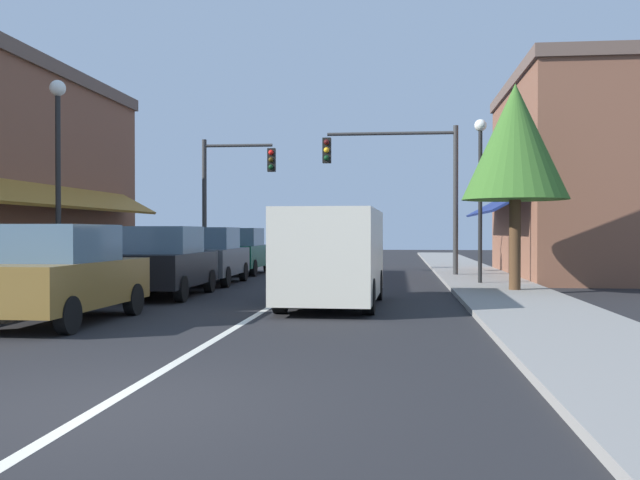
% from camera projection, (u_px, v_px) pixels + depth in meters
% --- Properties ---
extents(ground_plane, '(80.00, 80.00, 0.00)m').
position_uv_depth(ground_plane, '(317.00, 279.00, 24.70)').
color(ground_plane, black).
extents(sidewalk_left, '(2.60, 56.00, 0.12)m').
position_uv_depth(sidewalk_left, '(161.00, 277.00, 25.29)').
color(sidewalk_left, gray).
rests_on(sidewalk_left, ground).
extents(sidewalk_right, '(2.60, 56.00, 0.12)m').
position_uv_depth(sidewalk_right, '(480.00, 279.00, 24.11)').
color(sidewalk_right, gray).
rests_on(sidewalk_right, ground).
extents(lane_center_stripe, '(0.14, 52.00, 0.01)m').
position_uv_depth(lane_center_stripe, '(317.00, 279.00, 24.70)').
color(lane_center_stripe, silver).
rests_on(lane_center_stripe, ground).
extents(storefront_right_block, '(7.16, 10.20, 7.10)m').
position_uv_depth(storefront_right_block, '(595.00, 178.00, 25.61)').
color(storefront_right_block, brown).
rests_on(storefront_right_block, ground).
extents(parked_car_nearest_left, '(1.86, 4.14, 1.77)m').
position_uv_depth(parked_car_nearest_left, '(61.00, 274.00, 12.90)').
color(parked_car_nearest_left, brown).
rests_on(parked_car_nearest_left, ground).
extents(parked_car_second_left, '(1.84, 4.13, 1.77)m').
position_uv_depth(parked_car_second_left, '(165.00, 262.00, 18.09)').
color(parked_car_second_left, black).
rests_on(parked_car_second_left, ground).
extents(parked_car_third_left, '(1.85, 4.13, 1.77)m').
position_uv_depth(parked_car_third_left, '(210.00, 256.00, 22.52)').
color(parked_car_third_left, '#4C5156').
rests_on(parked_car_third_left, ground).
extents(parked_car_far_left, '(1.81, 4.11, 1.77)m').
position_uv_depth(parked_car_far_left, '(240.00, 251.00, 27.68)').
color(parked_car_far_left, '#0F4C33').
rests_on(parked_car_far_left, ground).
extents(van_in_lane, '(2.10, 5.22, 2.12)m').
position_uv_depth(van_in_lane, '(333.00, 254.00, 15.88)').
color(van_in_lane, beige).
rests_on(van_in_lane, ground).
extents(traffic_signal_mast_arm, '(4.80, 0.50, 5.39)m').
position_uv_depth(traffic_signal_mast_arm, '(408.00, 174.00, 25.62)').
color(traffic_signal_mast_arm, '#333333').
rests_on(traffic_signal_mast_arm, ground).
extents(traffic_signal_left_corner, '(2.95, 0.50, 5.25)m').
position_uv_depth(traffic_signal_left_corner, '(229.00, 185.00, 28.18)').
color(traffic_signal_left_corner, '#333333').
rests_on(traffic_signal_left_corner, ground).
extents(street_lamp_left_near, '(0.36, 0.36, 5.05)m').
position_uv_depth(street_lamp_left_near, '(58.00, 155.00, 16.21)').
color(street_lamp_left_near, black).
rests_on(street_lamp_left_near, ground).
extents(street_lamp_right_mid, '(0.36, 0.36, 4.97)m').
position_uv_depth(street_lamp_right_mid, '(480.00, 175.00, 21.41)').
color(street_lamp_right_mid, black).
rests_on(street_lamp_right_mid, ground).
extents(tree_right_near, '(2.77, 2.77, 5.52)m').
position_uv_depth(tree_right_near, '(515.00, 143.00, 18.85)').
color(tree_right_near, '#4C331E').
rests_on(tree_right_near, ground).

